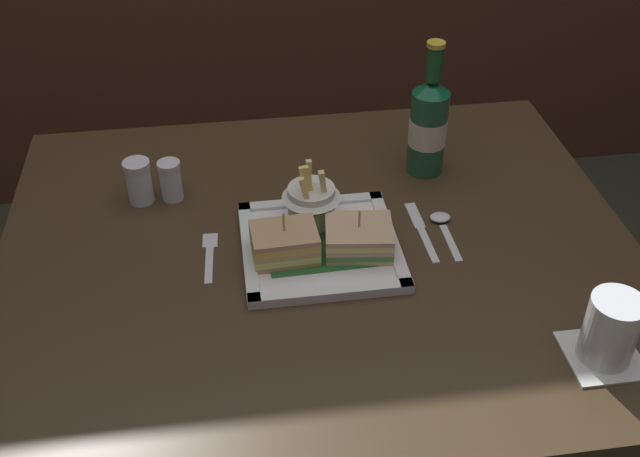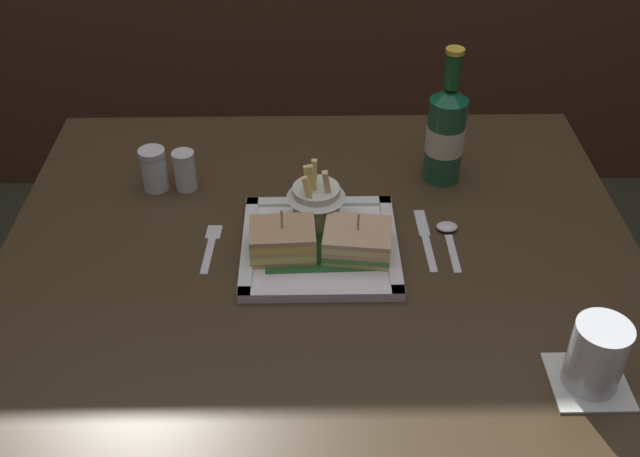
# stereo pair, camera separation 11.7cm
# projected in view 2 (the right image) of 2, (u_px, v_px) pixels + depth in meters

# --- Properties ---
(dining_table) EXTENTS (1.02, 0.85, 0.74)m
(dining_table) POSITION_uv_depth(u_px,v_px,m) (320.00, 303.00, 1.27)
(dining_table) COLOR #3A2C1B
(dining_table) RESTS_ON ground_plane
(square_plate) EXTENTS (0.25, 0.25, 0.02)m
(square_plate) POSITION_uv_depth(u_px,v_px,m) (320.00, 246.00, 1.19)
(square_plate) COLOR white
(square_plate) RESTS_ON dining_table
(sandwich_half_left) EXTENTS (0.10, 0.08, 0.08)m
(sandwich_half_left) POSITION_uv_depth(u_px,v_px,m) (283.00, 240.00, 1.15)
(sandwich_half_left) COLOR tan
(sandwich_half_left) RESTS_ON square_plate
(sandwich_half_right) EXTENTS (0.11, 0.10, 0.07)m
(sandwich_half_right) POSITION_uv_depth(u_px,v_px,m) (357.00, 241.00, 1.16)
(sandwich_half_right) COLOR tan
(sandwich_half_right) RESTS_ON square_plate
(fries_cup) EXTENTS (0.10, 0.10, 0.11)m
(fries_cup) POSITION_uv_depth(u_px,v_px,m) (316.00, 197.00, 1.21)
(fries_cup) COLOR silver
(fries_cup) RESTS_ON square_plate
(beer_bottle) EXTENTS (0.07, 0.07, 0.25)m
(beer_bottle) POSITION_uv_depth(u_px,v_px,m) (446.00, 132.00, 1.30)
(beer_bottle) COLOR #225135
(beer_bottle) RESTS_ON dining_table
(drink_coaster) EXTENTS (0.10, 0.10, 0.00)m
(drink_coaster) POSITION_uv_depth(u_px,v_px,m) (588.00, 382.00, 0.97)
(drink_coaster) COLOR silver
(drink_coaster) RESTS_ON dining_table
(water_glass) EXTENTS (0.07, 0.07, 0.10)m
(water_glass) POSITION_uv_depth(u_px,v_px,m) (596.00, 359.00, 0.95)
(water_glass) COLOR silver
(water_glass) RESTS_ON dining_table
(fork) EXTENTS (0.03, 0.12, 0.00)m
(fork) POSITION_uv_depth(u_px,v_px,m) (211.00, 245.00, 1.20)
(fork) COLOR silver
(fork) RESTS_ON dining_table
(knife) EXTENTS (0.02, 0.16, 0.00)m
(knife) POSITION_uv_depth(u_px,v_px,m) (425.00, 237.00, 1.21)
(knife) COLOR silver
(knife) RESTS_ON dining_table
(spoon) EXTENTS (0.03, 0.12, 0.01)m
(spoon) POSITION_uv_depth(u_px,v_px,m) (448.00, 233.00, 1.22)
(spoon) COLOR silver
(spoon) RESTS_ON dining_table
(salt_shaker) EXTENTS (0.05, 0.05, 0.08)m
(salt_shaker) POSITION_uv_depth(u_px,v_px,m) (154.00, 172.00, 1.31)
(salt_shaker) COLOR silver
(salt_shaker) RESTS_ON dining_table
(pepper_shaker) EXTENTS (0.04, 0.04, 0.07)m
(pepper_shaker) POSITION_uv_depth(u_px,v_px,m) (185.00, 173.00, 1.31)
(pepper_shaker) COLOR silver
(pepper_shaker) RESTS_ON dining_table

